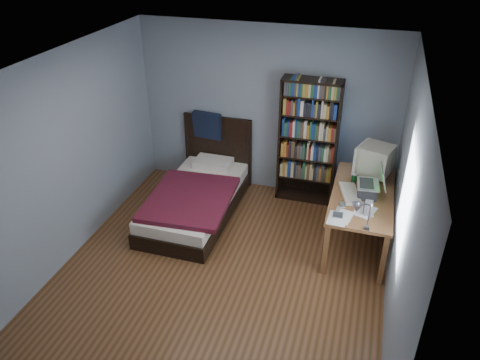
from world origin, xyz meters
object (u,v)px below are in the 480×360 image
at_px(crt_monitor, 374,160).
at_px(bookshelf, 308,142).
at_px(keyboard, 350,194).
at_px(bed, 197,195).
at_px(soda_can, 354,179).
at_px(speaker, 368,208).
at_px(desk, 362,197).
at_px(desk_lamp, 359,210).
at_px(laptop, 369,188).

bearing_deg(crt_monitor, bookshelf, 154.48).
bearing_deg(keyboard, bed, 159.80).
bearing_deg(crt_monitor, soda_can, -135.31).
xyz_separation_m(speaker, bookshelf, (-0.93, 1.34, 0.11)).
bearing_deg(desk, bookshelf, 151.98).
distance_m(crt_monitor, soda_can, 0.36).
xyz_separation_m(desk, speaker, (0.08, -0.89, 0.40)).
distance_m(crt_monitor, desk_lamp, 1.56).
distance_m(speaker, bookshelf, 1.64).
distance_m(keyboard, bed, 2.17).
bearing_deg(keyboard, desk, 57.61).
bearing_deg(desk_lamp, bed, 152.09).
distance_m(laptop, bed, 2.39).
relative_size(crt_monitor, keyboard, 1.01).
xyz_separation_m(desk, crt_monitor, (0.08, 0.01, 0.58)).
xyz_separation_m(crt_monitor, bed, (-2.33, -0.36, -0.74)).
bearing_deg(laptop, bookshelf, 134.66).
distance_m(laptop, soda_can, 0.34).
xyz_separation_m(crt_monitor, soda_can, (-0.21, -0.21, -0.20)).
relative_size(desk, keyboard, 3.09).
distance_m(desk, keyboard, 0.63).
height_order(desk, keyboard, keyboard).
relative_size(laptop, keyboard, 0.81).
bearing_deg(bed, bookshelf, 29.80).
bearing_deg(bed, desk, 8.97).
bearing_deg(desk_lamp, soda_can, 94.86).
distance_m(desk, soda_can, 0.45).
xyz_separation_m(laptop, desk_lamp, (-0.08, -1.07, 0.34)).
bearing_deg(keyboard, soda_can, 70.93).
height_order(crt_monitor, keyboard, crt_monitor).
height_order(keyboard, bookshelf, bookshelf).
bearing_deg(laptop, crt_monitor, 88.17).
bearing_deg(soda_can, speaker, -72.65).
distance_m(crt_monitor, bed, 2.47).
xyz_separation_m(crt_monitor, speaker, (0.00, -0.90, -0.18)).
xyz_separation_m(bookshelf, bed, (-1.41, -0.81, -0.67)).
relative_size(bookshelf, bed, 0.88).
relative_size(desk, soda_can, 12.62).
distance_m(crt_monitor, speaker, 0.92).
relative_size(soda_can, bookshelf, 0.07).
relative_size(keyboard, soda_can, 4.09).
xyz_separation_m(keyboard, soda_can, (0.02, 0.31, 0.04)).
height_order(speaker, bed, bed).
distance_m(laptop, keyboard, 0.24).
relative_size(crt_monitor, laptop, 1.24).
bearing_deg(laptop, soda_can, 126.26).
xyz_separation_m(desk_lamp, bed, (-2.23, 1.18, -0.93)).
distance_m(desk_lamp, bed, 2.69).
relative_size(desk, desk_lamp, 2.77).
bearing_deg(desk_lamp, keyboard, 97.23).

